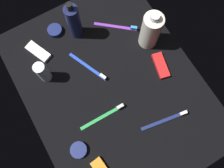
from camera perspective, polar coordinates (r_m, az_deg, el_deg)
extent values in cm
cube|color=black|center=(90.57, 0.00, -0.63)|extent=(84.00, 64.00, 1.20)
cylinder|color=#181E46|center=(92.52, -9.21, 14.60)|extent=(5.21, 5.21, 16.55)
cylinder|color=black|center=(84.48, -10.27, 17.94)|extent=(2.20, 2.20, 2.80)
cylinder|color=silver|center=(90.79, 9.32, 12.56)|extent=(7.38, 7.38, 16.33)
cylinder|color=silver|center=(82.91, 10.35, 15.62)|extent=(3.20, 3.20, 2.20)
cylinder|color=silver|center=(89.57, -16.43, 2.74)|extent=(4.21, 4.21, 10.87)
cube|color=blue|center=(92.49, -5.91, 4.25)|extent=(17.00, 8.25, 0.90)
cube|color=white|center=(89.61, -2.22, 1.84)|extent=(2.82, 2.04, 1.20)
cube|color=navy|center=(88.98, 12.50, -8.63)|extent=(4.19, 17.95, 0.90)
cube|color=white|center=(90.11, 16.93, -6.71)|extent=(1.52, 2.75, 1.20)
cube|color=green|center=(87.18, -2.33, -7.95)|extent=(1.43, 18.01, 0.90)
cube|color=white|center=(86.73, 2.01, -5.44)|extent=(1.13, 2.61, 1.20)
cube|color=purple|center=(99.51, 0.87, 13.78)|extent=(12.37, 14.66, 0.90)
cube|color=#338CCC|center=(98.39, 5.32, 13.42)|extent=(2.50, 2.71, 1.20)
cube|color=red|center=(93.77, 11.72, 4.42)|extent=(11.04, 6.30, 1.50)
cube|color=white|center=(98.50, -17.45, 7.49)|extent=(11.14, 7.76, 1.50)
cylinder|color=navy|center=(86.63, -8.08, -15.53)|extent=(5.90, 5.90, 1.67)
cylinder|color=navy|center=(100.71, -13.66, 12.49)|extent=(5.84, 5.84, 1.93)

